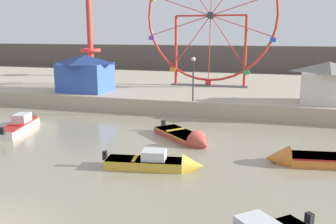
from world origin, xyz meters
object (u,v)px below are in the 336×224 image
motorboat_mustard_yellow (160,163)px  carnival_booth_blue_tent (85,72)px  carnival_booth_white_ticket (328,82)px  promenade_lamp_near (193,72)px  motorboat_faded_red (188,139)px  drop_tower_red_tower (90,40)px  motorboat_white_red_stripe (24,123)px  motorboat_orange_hull (313,159)px  ferris_wheel_red_frame (211,18)px

motorboat_mustard_yellow → carnival_booth_blue_tent: (-11.64, 14.36, 2.65)m
carnival_booth_white_ticket → promenade_lamp_near: promenade_lamp_near is taller
motorboat_faded_red → carnival_booth_blue_tent: bearing=-174.8°
carnival_booth_blue_tent → carnival_booth_white_ticket: bearing=0.3°
drop_tower_red_tower → promenade_lamp_near: (16.31, -14.31, -2.18)m
promenade_lamp_near → carnival_booth_blue_tent: bearing=167.8°
motorboat_white_red_stripe → motorboat_orange_hull: motorboat_white_red_stripe is taller
drop_tower_red_tower → ferris_wheel_red_frame: bearing=-18.3°
motorboat_white_red_stripe → motorboat_orange_hull: 18.80m
ferris_wheel_red_frame → motorboat_white_red_stripe: bearing=-122.3°
carnival_booth_white_ticket → carnival_booth_blue_tent: size_ratio=0.92×
motorboat_faded_red → motorboat_orange_hull: motorboat_faded_red is taller
motorboat_orange_hull → carnival_booth_white_ticket: bearing=-107.7°
motorboat_orange_hull → drop_tower_red_tower: (-24.53, 23.62, 5.44)m
motorboat_mustard_yellow → drop_tower_red_tower: (-17.31, 26.37, 5.39)m
motorboat_white_red_stripe → ferris_wheel_red_frame: size_ratio=0.43×
carnival_booth_blue_tent → promenade_lamp_near: promenade_lamp_near is taller
promenade_lamp_near → motorboat_faded_red: bearing=-79.7°
motorboat_faded_red → motorboat_orange_hull: size_ratio=0.78×
motorboat_orange_hull → carnival_booth_blue_tent: size_ratio=1.23×
motorboat_mustard_yellow → promenade_lamp_near: promenade_lamp_near is taller
motorboat_faded_red → motorboat_white_red_stripe: bearing=-136.7°
motorboat_faded_red → carnival_booth_white_ticket: carnival_booth_white_ticket is taller
motorboat_mustard_yellow → promenade_lamp_near: size_ratio=1.45×
ferris_wheel_red_frame → carnival_booth_blue_tent: size_ratio=2.83×
promenade_lamp_near → drop_tower_red_tower: bearing=138.7°
motorboat_white_red_stripe → promenade_lamp_near: (10.46, 7.12, 3.16)m
motorboat_white_red_stripe → promenade_lamp_near: promenade_lamp_near is taller
motorboat_orange_hull → ferris_wheel_red_frame: (-8.49, 18.32, 7.72)m
motorboat_mustard_yellow → ferris_wheel_red_frame: bearing=85.0°
motorboat_white_red_stripe → motorboat_orange_hull: bearing=-110.8°
motorboat_white_red_stripe → drop_tower_red_tower: 22.85m
motorboat_mustard_yellow → promenade_lamp_near: 12.52m
motorboat_orange_hull → promenade_lamp_near: 12.84m
motorboat_orange_hull → promenade_lamp_near: promenade_lamp_near is taller
motorboat_faded_red → carnival_booth_blue_tent: size_ratio=0.96×
motorboat_orange_hull → motorboat_mustard_yellow: bearing=12.4°
motorboat_white_red_stripe → carnival_booth_blue_tent: bearing=-12.9°
ferris_wheel_red_frame → carnival_booth_blue_tent: (-10.37, -6.71, -5.03)m
motorboat_mustard_yellow → ferris_wheel_red_frame: (-1.27, 21.07, 7.68)m
motorboat_white_red_stripe → carnival_booth_white_ticket: size_ratio=1.32×
motorboat_mustard_yellow → motorboat_faded_red: size_ratio=1.10×
motorboat_faded_red → motorboat_orange_hull: bearing=26.4°
motorboat_faded_red → motorboat_orange_hull: 7.23m
motorboat_mustard_yellow → drop_tower_red_tower: drop_tower_red_tower is taller
carnival_booth_white_ticket → promenade_lamp_near: 10.33m
motorboat_mustard_yellow → motorboat_faded_red: (0.31, 4.89, -0.09)m
motorboat_faded_red → ferris_wheel_red_frame: bearing=139.2°
ferris_wheel_red_frame → carnival_booth_white_ticket: (10.36, -6.89, -5.13)m
motorboat_orange_hull → carnival_booth_blue_tent: carnival_booth_blue_tent is taller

